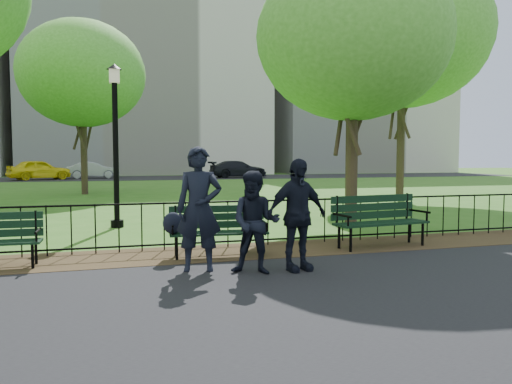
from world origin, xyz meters
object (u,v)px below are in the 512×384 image
object	(u,v)px
person_right	(297,215)
park_bench_right_a	(378,215)
person_left	(199,209)
tree_far_c	(82,74)
sedan_silver	(93,170)
tree_mid_e	(403,34)
tree_near_e	(353,38)
lamppost	(116,139)
sedan_dark	(238,169)
person_mid	(255,223)
park_bench_main	(203,224)
taxi	(39,170)

from	to	relation	value
person_right	park_bench_right_a	bearing A→B (deg)	22.78
person_left	tree_far_c	bearing A→B (deg)	111.01
park_bench_right_a	sedan_silver	xyz separation A→B (m)	(-6.23, 33.79, 0.06)
park_bench_right_a	tree_mid_e	world-z (taller)	tree_mid_e
tree_mid_e	sedan_silver	xyz separation A→B (m)	(-12.31, 24.98, -5.78)
person_left	person_right	xyz separation A→B (m)	(1.41, -0.41, -0.09)
tree_near_e	park_bench_right_a	bearing A→B (deg)	-108.03
lamppost	park_bench_right_a	bearing A→B (deg)	-41.45
tree_far_c	tree_near_e	bearing A→B (deg)	-61.48
person_right	sedan_dark	distance (m)	34.42
tree_near_e	person_mid	world-z (taller)	tree_near_e
sedan_silver	person_left	bearing A→B (deg)	179.00
park_bench_main	tree_near_e	world-z (taller)	tree_near_e
tree_near_e	person_mid	xyz separation A→B (m)	(-3.87, -4.53, -3.93)
lamppost	tree_near_e	world-z (taller)	tree_near_e
person_right	tree_mid_e	bearing A→B (deg)	40.56
tree_far_c	taxi	xyz separation A→B (m)	(-4.00, 16.50, -4.75)
park_bench_right_a	tree_far_c	world-z (taller)	tree_far_c
person_mid	person_right	distance (m)	0.66
tree_mid_e	person_mid	distance (m)	14.80
person_left	tree_mid_e	bearing A→B (deg)	58.43
taxi	tree_mid_e	bearing A→B (deg)	-169.74
sedan_silver	park_bench_right_a	bearing A→B (deg)	-174.82
tree_near_e	sedan_dark	bearing A→B (deg)	81.28
person_left	person_right	size ratio (longest dim) A/B	1.11
park_bench_main	tree_mid_e	size ratio (longest dim) A/B	0.20
tree_mid_e	park_bench_right_a	bearing A→B (deg)	-124.60
tree_near_e	park_bench_main	bearing A→B (deg)	-144.84
lamppost	tree_far_c	world-z (taller)	tree_far_c
person_right	sedan_silver	size ratio (longest dim) A/B	0.42
tree_mid_e	person_right	distance (m)	14.35
tree_near_e	person_mid	bearing A→B (deg)	-130.51
tree_far_c	person_right	size ratio (longest dim) A/B	4.70
sedan_silver	tree_near_e	bearing A→B (deg)	-172.05
park_bench_main	taxi	distance (m)	33.18
person_right	sedan_silver	distance (m)	35.47
park_bench_main	person_right	distance (m)	1.86
tree_near_e	taxi	xyz separation A→B (m)	(-11.02, 29.42, -3.92)
taxi	sedan_silver	size ratio (longest dim) A/B	1.11
taxi	sedan_dark	distance (m)	15.48
tree_mid_e	sedan_dark	bearing A→B (deg)	91.56
person_left	taxi	xyz separation A→B (m)	(-6.39, 33.52, -0.17)
person_left	person_mid	size ratio (longest dim) A/B	1.24
lamppost	taxi	world-z (taller)	lamppost
park_bench_right_a	person_mid	xyz separation A→B (m)	(-2.88, -1.49, 0.15)
park_bench_main	person_left	xyz separation A→B (m)	(-0.25, -1.01, 0.38)
tree_far_c	taxi	world-z (taller)	tree_far_c
tree_far_c	sedan_dark	bearing A→B (deg)	54.57
person_mid	taxi	bearing A→B (deg)	126.28
person_mid	taxi	world-z (taller)	taxi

